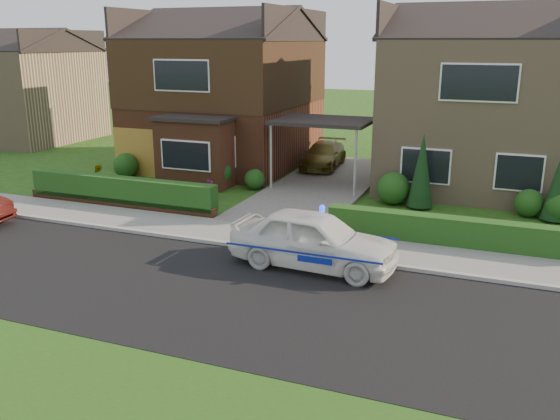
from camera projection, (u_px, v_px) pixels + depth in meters
The scene contains 26 objects.
ground at pixel (186, 287), 14.43m from camera, with size 120.00×120.00×0.00m, color #1B4612.
road at pixel (186, 287), 14.43m from camera, with size 60.00×6.00×0.02m, color black.
kerb at pixel (239, 246), 17.14m from camera, with size 60.00×0.16×0.12m, color #9E9993.
sidewalk at pixel (254, 235), 18.09m from camera, with size 60.00×2.00×0.10m, color slate.
grass_verge at pixel (35, 398), 9.96m from camera, with size 60.00×4.00×0.01m, color #1B4612.
driveway at pixel (322, 185), 24.25m from camera, with size 3.80×12.00×0.12m, color #666059.
house_left at pixel (225, 84), 27.85m from camera, with size 7.50×9.53×7.25m.
house_right at pixel (484, 95), 23.89m from camera, with size 7.50×8.06×7.25m.
carport_link at pixel (323, 122), 23.50m from camera, with size 3.80×3.00×2.77m.
garage_door at pixel (136, 152), 25.96m from camera, with size 2.20×0.10×2.10m, color olive.
dwarf_wall at pixel (120, 203), 21.17m from camera, with size 7.70×0.25×0.36m, color brown.
hedge_left at pixel (122, 207), 21.35m from camera, with size 7.50×0.55×0.90m, color #173912.
hedge_right at pixel (454, 247), 17.18m from camera, with size 7.50×0.55×0.80m, color #173912.
shrub_left_far at pixel (126, 165), 25.77m from camera, with size 1.08×1.08×1.08m, color #173912.
shrub_left_mid at pixel (216, 172), 23.98m from camera, with size 1.32×1.32×1.32m, color #173912.
shrub_left_near at pixel (255, 179), 23.75m from camera, with size 0.84×0.84×0.84m, color #173912.
shrub_right_near at pixel (393, 188), 21.55m from camera, with size 1.20×1.20×1.20m, color #173912.
shrub_right_mid at pixel (529, 203), 20.05m from camera, with size 0.96×0.96×0.96m, color #173912.
conifer_a at pixel (422, 173), 20.82m from camera, with size 0.90×0.90×2.60m, color black.
conifer_b at pixel (558, 189), 19.33m from camera, with size 0.90×0.90×2.20m, color black.
neighbour_left at pixel (27, 96), 35.07m from camera, with size 6.50×7.00×5.20m, color #9E8161.
police_car at pixel (314, 240), 15.50m from camera, with size 4.09×4.54×1.68m.
driveway_car at pixel (324, 155), 27.38m from camera, with size 1.58×3.89×1.13m, color brown.
potted_plant_a at pixel (180, 198), 21.00m from camera, with size 0.41×0.28×0.79m, color gray.
potted_plant_b at pixel (97, 174), 24.79m from camera, with size 0.44×0.35×0.80m, color gray.
potted_plant_c at pixel (211, 190), 22.31m from camera, with size 0.41×0.41×0.72m, color gray.
Camera 1 is at (7.03, -11.59, 5.79)m, focal length 38.00 mm.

